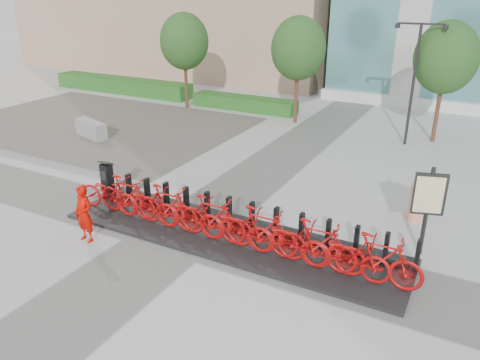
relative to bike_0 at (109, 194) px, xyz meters
The scene contains 28 objects.
ground 2.67m from the bike_0, ahead, with size 120.00×120.00×0.00m, color #BBBBBB.
gravel_patch 10.24m from the bike_0, 136.39° to the left, with size 14.00×14.00×0.00m, color #59524A.
curb 7.67m from the bike_0, 165.24° to the left, with size 14.00×0.25×0.15m, color gray.
hedge_a 17.71m from the bike_0, 130.07° to the left, with size 10.00×1.40×0.90m, color #235F28.
hedge_b 13.47m from the bike_0, 100.27° to the left, with size 6.00×1.20×0.70m, color #235F28.
tree_0 13.53m from the bike_0, 114.14° to the left, with size 2.60×2.60×5.10m.
tree_1 12.46m from the bike_0, 84.78° to the left, with size 2.60×2.60×5.10m.
tree_2 14.55m from the bike_0, 57.76° to the left, with size 2.60×2.60×5.10m.
streetlamp 13.11m from the bike_0, 59.15° to the left, with size 2.00×0.20×5.00m.
dock_pad 3.96m from the bike_0, ahead, with size 9.60×2.40×0.08m, color black.
dock_rail_posts 4.40m from the bike_0, 10.81° to the left, with size 8.74×0.50×0.85m, color black, non-canonical shape.
bike_0 is the anchor object (origin of this frame).
bike_1 0.72m from the bike_0, ahead, with size 0.57×2.01×1.21m, color #A70B0B.
bike_2 1.44m from the bike_0, ahead, with size 0.72×2.07×1.09m, color #A70B0B.
bike_3 2.16m from the bike_0, ahead, with size 0.57×2.01×1.21m, color #A70B0B.
bike_4 2.88m from the bike_0, ahead, with size 0.72×2.07×1.09m, color #A70B0B.
bike_5 3.60m from the bike_0, ahead, with size 0.57×2.01×1.21m, color #A70B0B.
bike_6 4.32m from the bike_0, ahead, with size 0.72×2.07×1.09m, color #A70B0B.
bike_7 5.04m from the bike_0, ahead, with size 0.57×2.01×1.21m, color #A70B0B.
bike_8 5.76m from the bike_0, ahead, with size 0.72×2.07×1.09m, color #A70B0B.
bike_9 6.48m from the bike_0, ahead, with size 0.57×2.01×1.21m, color #A70B0B.
bike_10 7.20m from the bike_0, ahead, with size 0.72×2.07×1.09m, color #A70B0B.
bike_11 7.92m from the bike_0, ahead, with size 0.57×2.01×1.21m, color #A70B0B.
kiosk 0.97m from the bike_0, 134.52° to the left, with size 0.40×0.34×1.25m.
worker_red 1.68m from the bike_0, 68.65° to the right, with size 0.58×0.38×1.58m, color #CC0800.
construction_barrel 9.08m from the bike_0, 25.32° to the left, with size 0.56×0.56×1.09m, color orange.
jersey_barrier 8.13m from the bike_0, 138.35° to the left, with size 1.95×0.53×0.75m, color gray.
map_sign 8.86m from the bike_0, 12.87° to the left, with size 0.77×0.34×2.35m.
Camera 1 is at (6.82, -9.35, 6.31)m, focal length 35.00 mm.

